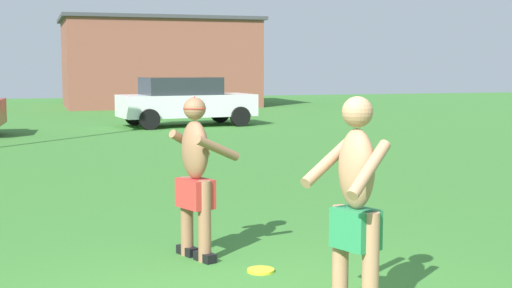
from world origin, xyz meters
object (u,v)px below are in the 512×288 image
player_in_green (355,203)px  car_white_near_post (185,101)px  frisbee (261,270)px  player_with_cap (196,171)px

player_in_green → car_white_near_post: size_ratio=0.38×
car_white_near_post → frisbee: bearing=-99.4°
player_with_cap → car_white_near_post: (3.21, 15.85, -0.07)m
player_with_cap → car_white_near_post: bearing=78.5°
player_with_cap → player_in_green: bearing=-69.1°
player_with_cap → frisbee: (0.47, -0.66, -0.88)m
frisbee → car_white_near_post: size_ratio=0.06×
player_in_green → car_white_near_post: player_in_green is taller
player_with_cap → frisbee: 1.20m
player_in_green → player_with_cap: bearing=110.9°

